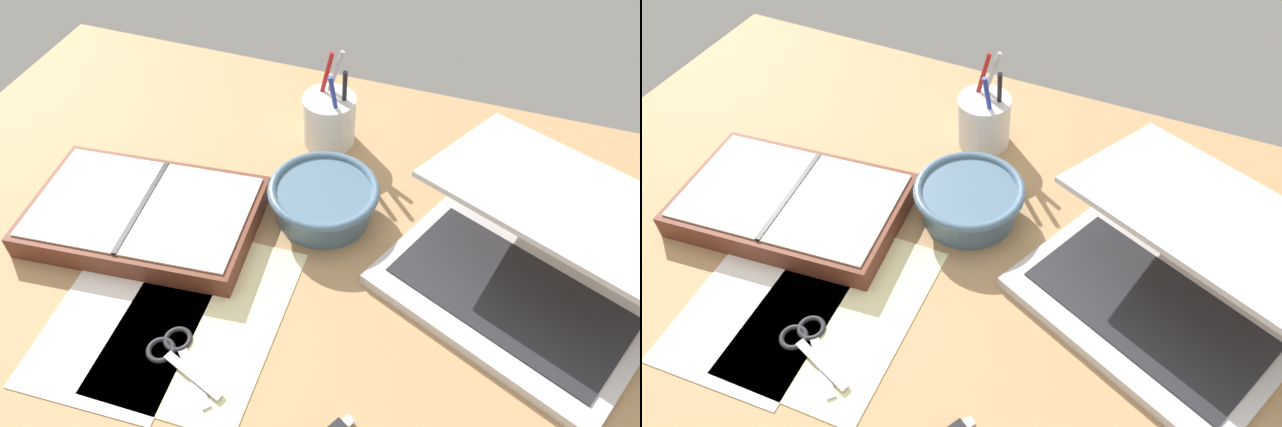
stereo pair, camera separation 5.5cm
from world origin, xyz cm
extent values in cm
cube|color=tan|center=(0.00, 0.00, 1.00)|extent=(140.00, 100.00, 2.00)
cube|color=silver|center=(29.81, 4.78, 2.90)|extent=(41.21, 34.74, 1.80)
cube|color=#232328|center=(29.81, 4.78, 3.92)|extent=(34.83, 27.23, 0.24)
cube|color=silver|center=(33.71, 13.85, 15.06)|extent=(41.17, 34.66, 3.78)
cube|color=silver|center=(33.52, 13.41, 15.00)|extent=(37.68, 31.42, 3.00)
cylinder|color=slate|center=(0.06, 12.27, 4.81)|extent=(14.57, 14.57, 5.61)
torus|color=slate|center=(0.06, 12.27, 7.61)|extent=(17.14, 17.14, 1.37)
cylinder|color=white|center=(-5.06, 30.01, 6.51)|extent=(9.14, 9.14, 9.02)
cylinder|color=black|center=(-2.66, 30.75, 10.52)|extent=(2.09, 4.98, 14.68)
cylinder|color=#233899|center=(-3.26, 28.25, 10.13)|extent=(2.53, 2.57, 14.24)
cylinder|color=#B21E1E|center=(-7.00, 31.60, 10.52)|extent=(3.44, 4.05, 14.76)
cylinder|color=#B7B7BC|center=(-5.87, 32.39, 10.89)|extent=(4.86, 2.21, 15.45)
cube|color=brown|center=(-25.33, 1.40, 3.98)|extent=(36.30, 25.00, 3.96)
cube|color=silver|center=(-33.53, 0.51, 6.11)|extent=(17.84, 21.01, 0.30)
cube|color=silver|center=(-17.13, 2.29, 6.11)|extent=(17.84, 21.01, 0.30)
cube|color=black|center=(-25.33, 1.40, 6.26)|extent=(2.90, 19.39, 0.30)
cube|color=#B7B7BC|center=(-6.43, -19.96, 2.60)|extent=(9.56, 4.39, 0.30)
cube|color=#B7B7BC|center=(-6.43, -19.96, 2.30)|extent=(7.87, 7.57, 0.30)
torus|color=#232328|center=(-12.21, -17.91, 2.30)|extent=(3.90, 3.90, 0.70)
torus|color=#232328|center=(-10.88, -15.73, 2.30)|extent=(3.90, 3.90, 0.70)
cube|color=#F4EFB2|center=(-9.44, -11.60, 2.08)|extent=(22.20, 30.42, 0.16)
cube|color=white|center=(-19.14, -16.33, 2.08)|extent=(21.50, 25.36, 0.16)
cube|color=silver|center=(13.87, -19.35, 2.50)|extent=(1.63, 1.63, 0.60)
camera|label=1|loc=(21.48, -51.74, 73.75)|focal=35.00mm
camera|label=2|loc=(26.57, -49.73, 73.75)|focal=35.00mm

